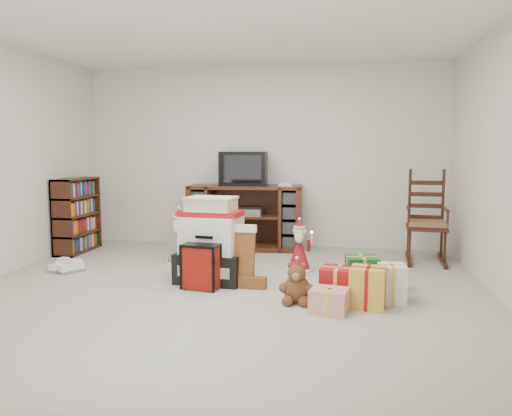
{
  "coord_description": "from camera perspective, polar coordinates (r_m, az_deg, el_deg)",
  "views": [
    {
      "loc": [
        1.07,
        -4.4,
        1.33
      ],
      "look_at": [
        0.23,
        0.6,
        0.75
      ],
      "focal_mm": 35.0,
      "sensor_mm": 36.0,
      "label": 1
    }
  ],
  "objects": [
    {
      "name": "sneaker_pair",
      "position": [
        5.93,
        -20.94,
        -6.35
      ],
      "size": [
        0.37,
        0.29,
        0.1
      ],
      "rotation": [
        0.0,
        0.0,
        -0.3
      ],
      "color": "white",
      "rests_on": "floor"
    },
    {
      "name": "stocking",
      "position": [
        4.89,
        -1.47,
        -5.46
      ],
      "size": [
        0.3,
        0.14,
        0.62
      ],
      "primitive_type": null,
      "rotation": [
        0.0,
        0.0,
        -0.07
      ],
      "color": "#0C6F12",
      "rests_on": "floor"
    },
    {
      "name": "tv_stand",
      "position": [
        6.77,
        -1.21,
        -1.04
      ],
      "size": [
        1.54,
        0.61,
        0.87
      ],
      "rotation": [
        0.0,
        0.0,
        0.04
      ],
      "color": "#4A1F15",
      "rests_on": "floor"
    },
    {
      "name": "gift_pile",
      "position": [
        5.1,
        -5.09,
        -4.29
      ],
      "size": [
        0.72,
        0.56,
        0.85
      ],
      "rotation": [
        0.0,
        0.0,
        -0.1
      ],
      "color": "black",
      "rests_on": "floor"
    },
    {
      "name": "room",
      "position": [
        4.52,
        -4.12,
        5.53
      ],
      "size": [
        5.01,
        5.01,
        2.51
      ],
      "color": "#BCB6AC",
      "rests_on": "ground"
    },
    {
      "name": "mrs_claus_figurine",
      "position": [
        5.94,
        -8.75,
        -3.93
      ],
      "size": [
        0.33,
        0.31,
        0.67
      ],
      "color": "maroon",
      "rests_on": "floor"
    },
    {
      "name": "red_suitcase",
      "position": [
        4.85,
        -6.31,
        -6.67
      ],
      "size": [
        0.36,
        0.23,
        0.51
      ],
      "rotation": [
        0.0,
        0.0,
        -0.16
      ],
      "color": "maroon",
      "rests_on": "floor"
    },
    {
      "name": "rocking_chair",
      "position": [
        6.36,
        18.81,
        -2.25
      ],
      "size": [
        0.52,
        0.8,
        1.15
      ],
      "rotation": [
        0.0,
        0.0,
        -0.09
      ],
      "color": "#3A1B0F",
      "rests_on": "floor"
    },
    {
      "name": "teddy_bear",
      "position": [
        4.43,
        4.69,
        -8.81
      ],
      "size": [
        0.24,
        0.21,
        0.36
      ],
      "color": "brown",
      "rests_on": "floor"
    },
    {
      "name": "crt_television",
      "position": [
        6.74,
        -1.44,
        4.54
      ],
      "size": [
        0.65,
        0.49,
        0.45
      ],
      "rotation": [
        0.0,
        0.0,
        0.07
      ],
      "color": "black",
      "rests_on": "tv_stand"
    },
    {
      "name": "gift_cluster",
      "position": [
        4.67,
        11.95,
        -8.41
      ],
      "size": [
        0.79,
        1.15,
        0.27
      ],
      "color": "#A51217",
      "rests_on": "floor"
    },
    {
      "name": "santa_figurine",
      "position": [
        5.55,
        4.96,
        -4.95
      ],
      "size": [
        0.29,
        0.27,
        0.59
      ],
      "color": "maroon",
      "rests_on": "floor"
    },
    {
      "name": "bookshelf",
      "position": [
        6.97,
        -19.76,
        -0.91
      ],
      "size": [
        0.27,
        0.8,
        0.98
      ],
      "color": "#3A1B0F",
      "rests_on": "floor"
    }
  ]
}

